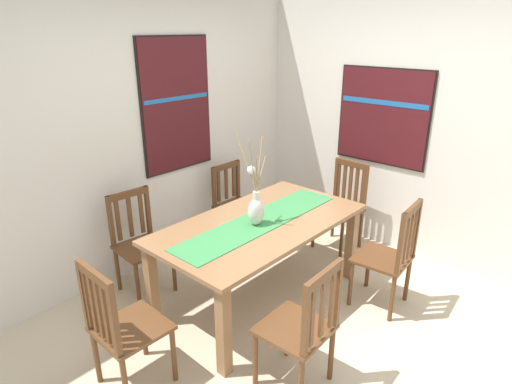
{
  "coord_description": "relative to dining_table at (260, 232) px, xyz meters",
  "views": [
    {
      "loc": [
        -2.3,
        -1.54,
        2.24
      ],
      "look_at": [
        0.22,
        0.72,
        0.94
      ],
      "focal_mm": 30.17,
      "sensor_mm": 36.0,
      "label": 1
    }
  ],
  "objects": [
    {
      "name": "wall_side",
      "position": [
        1.74,
        -0.59,
        0.71
      ],
      "size": [
        0.12,
        6.4,
        2.7
      ],
      "primitive_type": "cube",
      "color": "silver",
      "rests_on": "ground_plane"
    },
    {
      "name": "chair_4",
      "position": [
        0.63,
        -0.87,
        -0.15
      ],
      "size": [
        0.45,
        0.45,
        0.96
      ],
      "color": "brown",
      "rests_on": "ground_plane"
    },
    {
      "name": "painting_on_side_wall",
      "position": [
        1.67,
        -0.19,
        0.75
      ],
      "size": [
        0.05,
        0.98,
        0.97
      ],
      "color": "black"
    },
    {
      "name": "chair_2",
      "position": [
        -0.57,
        -0.86,
        -0.17
      ],
      "size": [
        0.44,
        0.44,
        0.93
      ],
      "color": "brown",
      "rests_on": "ground_plane"
    },
    {
      "name": "dining_table",
      "position": [
        0.0,
        0.0,
        0.0
      ],
      "size": [
        1.81,
        0.97,
        0.74
      ],
      "color": "#8E6642",
      "rests_on": "ground_plane"
    },
    {
      "name": "chair_0",
      "position": [
        1.32,
        0.0,
        -0.16
      ],
      "size": [
        0.44,
        0.44,
        0.93
      ],
      "color": "brown",
      "rests_on": "ground_plane"
    },
    {
      "name": "table_runner",
      "position": [
        0.0,
        -0.0,
        0.1
      ],
      "size": [
        1.67,
        0.36,
        0.01
      ],
      "primitive_type": "cube",
      "color": "#388447",
      "rests_on": "dining_table"
    },
    {
      "name": "ground_plane",
      "position": [
        -0.12,
        -0.59,
        -0.66
      ],
      "size": [
        6.4,
        6.4,
        0.03
      ],
      "primitive_type": "cube",
      "color": "beige"
    },
    {
      "name": "painting_on_back_wall",
      "position": [
        0.15,
        1.21,
        0.9
      ],
      "size": [
        0.81,
        0.05,
        1.27
      ],
      "color": "black"
    },
    {
      "name": "wall_back",
      "position": [
        -0.12,
        1.27,
        0.71
      ],
      "size": [
        6.4,
        0.12,
        2.7
      ],
      "primitive_type": "cube",
      "color": "silver",
      "rests_on": "ground_plane"
    },
    {
      "name": "chair_5",
      "position": [
        0.63,
        0.91,
        -0.18
      ],
      "size": [
        0.42,
        0.42,
        0.88
      ],
      "color": "brown",
      "rests_on": "ground_plane"
    },
    {
      "name": "chair_1",
      "position": [
        -0.59,
        0.9,
        -0.17
      ],
      "size": [
        0.45,
        0.45,
        0.91
      ],
      "color": "brown",
      "rests_on": "ground_plane"
    },
    {
      "name": "centerpiece_vase",
      "position": [
        -0.07,
        -0.01,
        0.26
      ],
      "size": [
        0.22,
        0.26,
        0.74
      ],
      "color": "silver",
      "rests_on": "dining_table"
    },
    {
      "name": "chair_3",
      "position": [
        -1.34,
        -0.02,
        -0.15
      ],
      "size": [
        0.43,
        0.43,
        0.94
      ],
      "color": "brown",
      "rests_on": "ground_plane"
    }
  ]
}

